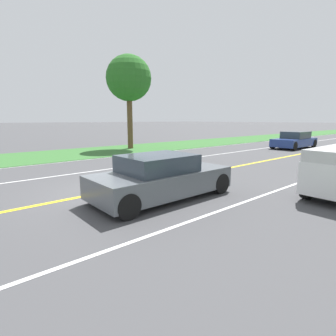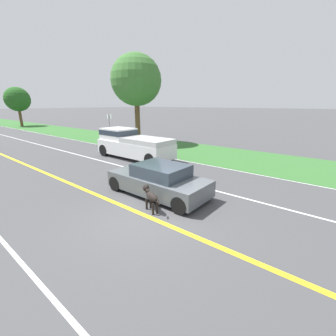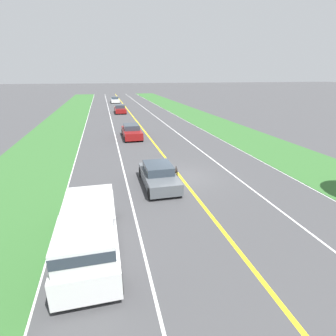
% 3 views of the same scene
% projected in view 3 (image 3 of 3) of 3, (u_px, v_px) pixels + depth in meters
% --- Properties ---
extents(ground_plane, '(400.00, 400.00, 0.00)m').
position_uv_depth(ground_plane, '(181.00, 178.00, 16.95)').
color(ground_plane, '#424244').
extents(centre_divider_line, '(0.18, 160.00, 0.01)m').
position_uv_depth(centre_divider_line, '(181.00, 177.00, 16.95)').
color(centre_divider_line, yellow).
rests_on(centre_divider_line, ground).
extents(lane_edge_line_right, '(0.14, 160.00, 0.01)m').
position_uv_depth(lane_edge_line_right, '(67.00, 188.00, 15.38)').
color(lane_edge_line_right, white).
rests_on(lane_edge_line_right, ground).
extents(lane_edge_line_left, '(0.14, 160.00, 0.01)m').
position_uv_depth(lane_edge_line_left, '(276.00, 169.00, 18.52)').
color(lane_edge_line_left, white).
rests_on(lane_edge_line_left, ground).
extents(lane_dash_same_dir, '(0.10, 160.00, 0.01)m').
position_uv_depth(lane_dash_same_dir, '(127.00, 182.00, 16.17)').
color(lane_dash_same_dir, white).
rests_on(lane_dash_same_dir, ground).
extents(lane_dash_oncoming, '(0.10, 160.00, 0.01)m').
position_uv_depth(lane_dash_oncoming, '(230.00, 173.00, 17.74)').
color(lane_dash_oncoming, white).
rests_on(lane_dash_oncoming, ground).
extents(grass_verge_right, '(6.00, 160.00, 0.03)m').
position_uv_depth(grass_verge_right, '(10.00, 193.00, 14.71)').
color(grass_verge_right, '#33662D').
rests_on(grass_verge_right, ground).
extents(grass_verge_left, '(6.00, 160.00, 0.03)m').
position_uv_depth(grass_verge_left, '(312.00, 165.00, 19.19)').
color(grass_verge_left, '#33662D').
rests_on(grass_verge_left, ground).
extents(ego_car, '(1.86, 4.22, 1.30)m').
position_uv_depth(ego_car, '(159.00, 176.00, 15.59)').
color(ego_car, '#51565B').
rests_on(ego_car, ground).
extents(dog, '(0.51, 1.18, 0.87)m').
position_uv_depth(dog, '(176.00, 171.00, 16.54)').
color(dog, black).
rests_on(dog, ground).
extents(pickup_truck, '(2.01, 5.70, 1.94)m').
position_uv_depth(pickup_truck, '(89.00, 232.00, 9.36)').
color(pickup_truck, silver).
rests_on(pickup_truck, ground).
extents(car_trailing_near, '(1.83, 4.60, 1.37)m').
position_uv_depth(car_trailing_near, '(132.00, 132.00, 27.51)').
color(car_trailing_near, maroon).
rests_on(car_trailing_near, ground).
extents(car_trailing_mid, '(1.85, 4.51, 1.38)m').
position_uv_depth(car_trailing_mid, '(120.00, 109.00, 45.36)').
color(car_trailing_mid, maroon).
rests_on(car_trailing_mid, ground).
extents(car_trailing_far, '(1.92, 4.75, 1.37)m').
position_uv_depth(car_trailing_far, '(115.00, 100.00, 62.00)').
color(car_trailing_far, white).
rests_on(car_trailing_far, ground).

